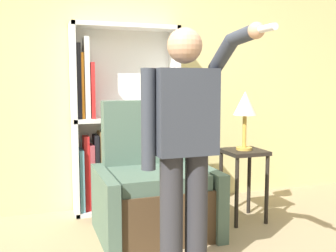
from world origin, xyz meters
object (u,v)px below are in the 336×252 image
at_px(armchair, 153,191).
at_px(side_table, 244,166).
at_px(person_standing, 185,141).
at_px(table_lamp, 245,106).
at_px(bookcase, 114,125).

relative_size(armchair, side_table, 1.69).
xyz_separation_m(armchair, person_standing, (-0.07, -0.90, 0.57)).
distance_m(person_standing, table_lamp, 1.31).
xyz_separation_m(bookcase, table_lamp, (1.08, -0.70, 0.21)).
xyz_separation_m(side_table, table_lamp, (0.00, 0.00, 0.56)).
bearing_deg(person_standing, side_table, 43.00).
distance_m(bookcase, side_table, 1.34).
xyz_separation_m(bookcase, side_table, (1.08, -0.70, -0.35)).
bearing_deg(bookcase, armchair, -74.12).
bearing_deg(table_lamp, person_standing, -137.00).
height_order(bookcase, side_table, bookcase).
height_order(bookcase, armchair, bookcase).
xyz_separation_m(armchair, table_lamp, (0.88, -0.01, 0.72)).
height_order(side_table, table_lamp, table_lamp).
relative_size(bookcase, side_table, 2.76).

